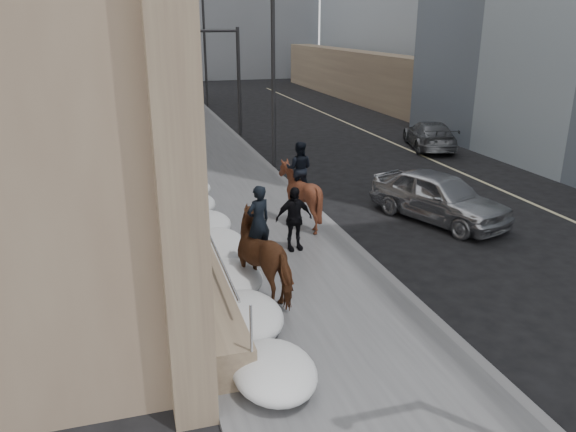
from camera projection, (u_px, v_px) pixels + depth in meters
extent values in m
plane|color=black|center=(312.00, 325.00, 12.27)|extent=(140.00, 140.00, 0.00)
cube|color=#4A494C|center=(228.00, 195.00, 21.31)|extent=(5.00, 80.00, 0.12)
cube|color=slate|center=(294.00, 189.00, 22.01)|extent=(0.24, 80.00, 0.12)
cube|color=#BFB78C|center=(469.00, 176.00, 24.13)|extent=(0.15, 70.00, 0.01)
cube|color=#755F4B|center=(151.00, 138.00, 29.64)|extent=(1.10, 44.00, 0.90)
cylinder|color=silver|center=(158.00, 121.00, 29.47)|extent=(0.06, 42.00, 0.06)
cube|color=black|center=(142.00, 83.00, 22.01)|extent=(0.20, 2.20, 4.50)
cube|color=#755F4B|center=(572.00, 124.00, 24.81)|extent=(2.00, 80.00, 4.00)
cylinder|color=#2D2D30|center=(273.00, 77.00, 24.41)|extent=(0.18, 0.18, 8.00)
cylinder|color=#2D2D30|center=(205.00, 53.00, 42.54)|extent=(0.18, 0.18, 8.00)
cylinder|color=#2D2D30|center=(182.00, 0.00, 40.91)|extent=(0.24, 0.24, 0.30)
cylinder|color=#2D2D30|center=(239.00, 82.00, 32.02)|extent=(0.20, 0.20, 6.00)
cylinder|color=#2D2D30|center=(201.00, 31.00, 30.57)|extent=(4.00, 0.16, 0.16)
imported|color=black|center=(174.00, 41.00, 30.33)|extent=(0.18, 0.22, 1.10)
ellipsoid|color=silver|center=(247.00, 316.00, 11.73)|extent=(1.50, 2.10, 0.68)
ellipsoid|color=silver|center=(217.00, 245.00, 15.36)|extent=(1.60, 2.20, 0.72)
ellipsoid|color=silver|center=(195.00, 204.00, 18.97)|extent=(1.40, 2.00, 0.64)
ellipsoid|color=silver|center=(185.00, 173.00, 22.62)|extent=(1.70, 2.30, 0.76)
ellipsoid|color=silver|center=(173.00, 153.00, 26.23)|extent=(1.50, 2.10, 0.66)
imported|color=#482715|center=(268.00, 256.00, 13.12)|extent=(1.89, 2.55, 1.96)
imported|color=black|center=(266.00, 221.00, 12.99)|extent=(0.74, 0.63, 1.72)
imported|color=#4E2516|center=(300.00, 195.00, 17.67)|extent=(2.22, 2.31, 1.99)
imported|color=black|center=(298.00, 169.00, 17.54)|extent=(1.04, 0.95, 1.72)
imported|color=black|center=(294.00, 219.00, 15.76)|extent=(1.11, 0.53, 1.85)
imported|color=#ABADB2|center=(439.00, 196.00, 18.48)|extent=(3.56, 5.26, 1.66)
imported|color=#5C5F63|center=(429.00, 135.00, 29.13)|extent=(3.31, 5.27, 1.42)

